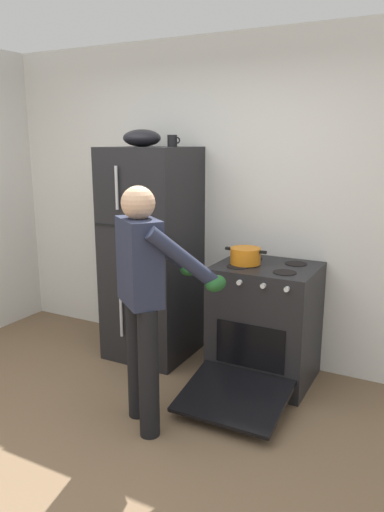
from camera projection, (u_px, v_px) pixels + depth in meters
name	position (u px, v px, depth m)	size (l,w,h in m)	color
ground	(78.00, 467.00, 2.86)	(8.00, 8.00, 0.00)	brown
kitchen_wall_back	(220.00, 201.00, 4.23)	(6.00, 0.10, 2.70)	white
refrigerator	(152.00, 254.00, 4.21)	(0.68, 0.72, 1.81)	black
stove_range	(264.00, 324.00, 3.83)	(0.76, 1.23, 0.94)	black
person_cook	(146.00, 287.00, 3.09)	(0.69, 0.74, 1.60)	black
red_pot	(245.00, 256.00, 3.75)	(0.33, 0.23, 0.12)	orange
coffee_mug	(173.00, 141.00, 3.95)	(0.11, 0.08, 0.10)	black
mixing_bowl	(142.00, 138.00, 4.02)	(0.31, 0.31, 0.14)	black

